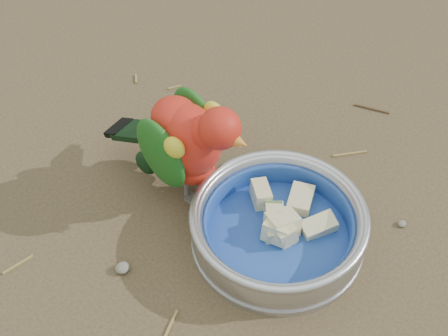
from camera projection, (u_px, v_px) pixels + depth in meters
ground at (203, 286)px, 0.88m from camera, size 60.00×60.00×0.00m
food_bowl at (277, 239)px, 0.92m from camera, size 0.23×0.23×0.02m
bowl_wall at (279, 225)px, 0.90m from camera, size 0.23×0.23×0.04m
fruit_wedges at (278, 228)px, 0.90m from camera, size 0.14×0.14×0.03m
lory_parrot at (188, 148)px, 0.92m from camera, size 0.17×0.24×0.18m
ground_debris at (162, 269)px, 0.89m from camera, size 0.90×0.80×0.01m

